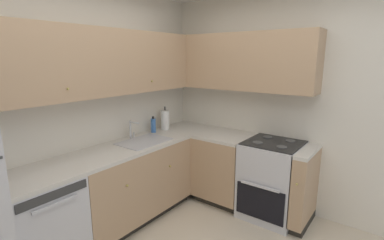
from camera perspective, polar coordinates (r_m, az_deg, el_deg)
wall_back at (r=3.15m, az=-22.28°, el=1.54°), size 3.55×0.05×2.58m
wall_right at (r=3.53m, az=19.22°, el=2.85°), size 0.05×3.31×2.58m
dishwasher at (r=2.90m, az=-28.19°, el=-18.16°), size 0.60×0.63×0.85m
lower_cabinets_back at (r=3.38m, az=-12.10°, el=-12.36°), size 1.43×0.62×0.85m
countertop_back at (r=3.22m, az=-12.45°, el=-5.27°), size 2.64×0.60×0.03m
lower_cabinets_right at (r=3.66m, az=9.10°, el=-10.29°), size 0.62×1.40×0.85m
countertop_right at (r=3.51m, az=9.33°, el=-3.67°), size 0.60×1.40×0.03m
oven_range at (r=3.50m, az=15.75°, el=-11.32°), size 0.68×0.62×1.04m
upper_cabinets_back at (r=3.09m, az=-17.28°, el=10.98°), size 2.32×0.34×0.67m
upper_cabinets_right at (r=3.56m, az=8.84°, el=11.52°), size 0.32×1.93×0.67m
sink at (r=3.33m, az=-9.57°, el=-4.97°), size 0.57×0.40×0.10m
faucet at (r=3.44m, az=-12.01°, el=-1.59°), size 0.07×0.16×0.22m
soap_bottle at (r=3.69m, az=-7.79°, el=-1.05°), size 0.06×0.06×0.21m
paper_towel_roll at (r=3.81m, az=-5.43°, el=0.03°), size 0.11×0.11×0.32m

